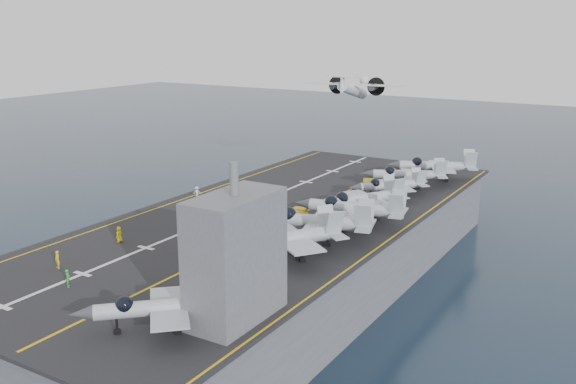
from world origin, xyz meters
The scene contains 26 objects.
ground centered at (0.00, 0.00, 0.00)m, with size 500.00×500.00×0.00m, color #142135.
hull centered at (0.00, 0.00, 5.00)m, with size 36.00×90.00×10.00m, color #56595E.
flight_deck centered at (0.00, 0.00, 10.20)m, with size 38.00×92.00×0.40m, color black.
foul_line centered at (3.00, 0.00, 10.42)m, with size 0.35×90.00×0.02m, color gold.
landing_centerline centered at (-6.00, 0.00, 10.42)m, with size 0.50×90.00×0.02m, color silver.
deck_edge_port centered at (-17.00, 0.00, 10.42)m, with size 0.25×90.00×0.02m, color gold.
deck_edge_stbd centered at (18.50, 0.00, 10.42)m, with size 0.25×90.00×0.02m, color gold.
island_superstructure centered at (15.00, -30.00, 17.90)m, with size 5.00×10.00×15.00m, color #56595E, non-canonical shape.
fighter_jet_0 centered at (10.64, -35.64, 12.80)m, with size 16.40×16.18×4.80m, color #A3A9B3, non-canonical shape.
fighter_jet_2 centered at (10.91, -14.81, 13.25)m, with size 18.51×19.72×5.70m, color gray, non-canonical shape.
fighter_jet_3 centered at (10.92, -6.96, 13.27)m, with size 18.86×14.98×5.75m, color #8E969D, non-canonical shape.
fighter_jet_4 centered at (12.37, 1.34, 13.10)m, with size 17.27×13.17×5.41m, color gray, non-canonical shape.
fighter_jet_5 centered at (10.95, 6.46, 13.02)m, with size 16.60×18.12×5.24m, color gray, non-canonical shape.
fighter_jet_6 centered at (10.86, 17.84, 12.62)m, with size 15.06×15.13×4.45m, color gray, non-canonical shape.
fighter_jet_7 centered at (10.78, 25.42, 12.87)m, with size 16.99×14.90×4.95m, color #A1ABB1, non-canonical shape.
fighter_jet_8 centered at (12.97, 33.35, 13.11)m, with size 18.54×15.97×5.42m, color #9298A2, non-canonical shape.
tow_cart_a centered at (4.39, -19.55, 10.94)m, with size 1.99×1.50×1.07m, color gold, non-canonical shape.
tow_cart_b centered at (3.34, 1.79, 10.99)m, with size 2.01×1.35×1.17m, color gold, non-canonical shape.
tow_cart_c centered at (4.23, 23.81, 10.94)m, with size 2.08×1.70×1.08m, color gold, non-canonical shape.
crew_0 centered at (-10.45, -20.03, 11.41)m, with size 1.08×1.37×2.01m, color yellow.
crew_1 centered at (-9.77, -30.19, 11.43)m, with size 1.39×1.08×2.06m, color yellow.
crew_3 centered at (-15.64, 1.86, 11.31)m, with size 1.31×1.21×1.82m, color silver.
crew_4 centered at (-7.69, 4.62, 11.37)m, with size 1.24×0.89×1.93m, color #B6180D.
crew_6 centered at (-4.49, -33.21, 11.36)m, with size 1.34×1.37×1.92m, color green.
crew_7 centered at (1.56, -15.32, 11.23)m, with size 1.19×1.13×1.66m, color #B21919.
transport_plane centered at (-13.08, 52.79, 23.22)m, with size 23.61×17.46×5.21m, color #B9BCBE, non-canonical shape.
Camera 1 is at (47.84, -74.88, 37.17)m, focal length 40.00 mm.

